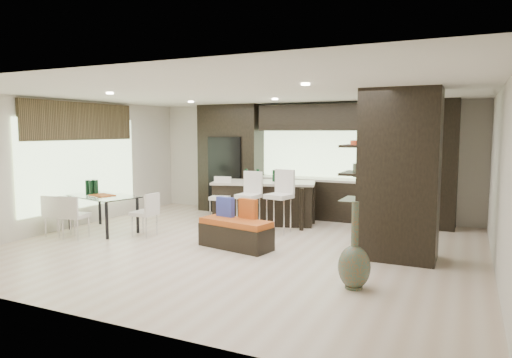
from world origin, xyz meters
The scene contains 22 objects.
ground centered at (0.00, 0.00, 0.00)m, with size 8.00×8.00×0.00m, color beige.
back_wall centered at (0.00, 3.50, 1.35)m, with size 8.00×0.02×2.70m, color beige.
left_wall centered at (-4.00, 0.00, 1.35)m, with size 0.02×7.00×2.70m, color beige.
right_wall centered at (4.00, 0.00, 1.35)m, with size 0.02×7.00×2.70m, color beige.
ceiling centered at (0.00, 0.00, 2.70)m, with size 8.00×7.00×0.02m, color white.
window_left centered at (-3.96, 0.20, 1.35)m, with size 0.04×3.20×1.90m, color #B2D199.
window_back centered at (0.60, 3.46, 1.55)m, with size 3.40×0.04×1.20m, color #B2D199.
stone_accent centered at (-3.93, 0.20, 2.25)m, with size 0.08×3.00×0.80m, color brown.
ceiling_spots centered at (0.00, 0.25, 2.68)m, with size 4.00×3.00×0.02m, color white.
back_cabinetry centered at (0.50, 3.17, 1.35)m, with size 6.80×0.68×2.70m, color black.
refrigerator centered at (-1.90, 3.12, 0.95)m, with size 0.90×0.68×1.90m, color black.
partition_column centered at (2.60, 0.40, 1.35)m, with size 1.20×0.80×2.70m, color black.
kitchen_island centered at (-0.50, 2.09, 0.46)m, with size 2.23×0.96×0.93m, color black.
stool_left centered at (-1.18, 1.32, 0.43)m, with size 0.38×0.38×0.86m, color silver.
stool_mid centered at (-0.50, 1.30, 0.49)m, with size 0.43×0.43×0.97m, color silver.
stool_right centered at (0.19, 1.28, 0.51)m, with size 0.45×0.45×1.03m, color silver.
bench centered at (-0.05, -0.13, 0.25)m, with size 1.32×0.51×0.51m, color black.
floor_vase centered at (2.30, -1.32, 0.57)m, with size 0.42×0.42×1.14m, color #464B36, non-canonical shape.
dining_table centered at (-3.14, -0.07, 0.37)m, with size 1.52×0.86×0.73m, color white.
chair_near centered at (-3.14, -0.79, 0.39)m, with size 0.42×0.42×0.77m, color silver.
chair_far centered at (-3.61, -0.79, 0.38)m, with size 0.41×0.41×0.75m, color silver.
chair_end centered at (-2.08, -0.07, 0.39)m, with size 0.42×0.42×0.79m, color silver.
Camera 1 is at (3.58, -7.07, 2.04)m, focal length 32.00 mm.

